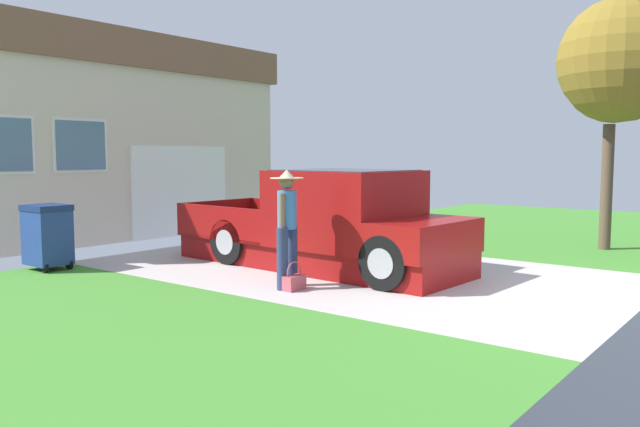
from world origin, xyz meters
name	(u,v)px	position (x,y,z in m)	size (l,w,h in m)	color
pickup_truck	(337,225)	(-0.12, 4.70, 0.76)	(2.17, 5.44, 1.69)	maroon
person_with_hat	(287,223)	(-1.77, 4.38, 0.95)	(0.48, 0.48, 1.73)	navy
handbag	(294,281)	(-1.83, 4.20, 0.13)	(0.35, 0.17, 0.42)	#B24C56
house_with_garage	(73,137)	(0.02, 12.88, 2.37)	(9.28, 5.22, 4.69)	beige
front_yard_tree	(620,65)	(4.92, 1.53, 3.69)	(2.43, 2.43, 4.99)	brown
wheeled_trash_bin	(47,235)	(-3.13, 8.55, 0.59)	(0.60, 0.72, 1.10)	navy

